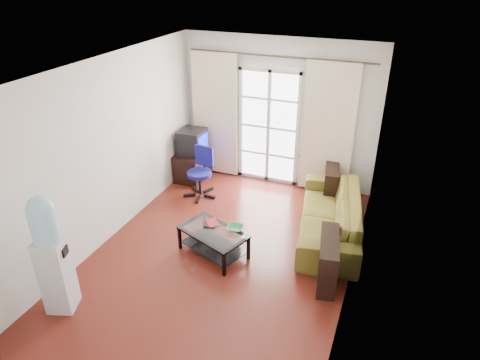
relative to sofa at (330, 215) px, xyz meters
name	(u,v)px	position (x,y,z in m)	size (l,w,h in m)	color
floor	(222,256)	(-1.32, -1.16, -0.33)	(5.20, 5.20, 0.00)	maroon
ceiling	(217,70)	(-1.32, -1.16, 2.37)	(5.20, 5.20, 0.00)	white
wall_back	(278,113)	(-1.32, 1.44, 1.02)	(3.60, 0.02, 2.70)	white
wall_front	(90,307)	(-1.32, -3.76, 1.02)	(3.60, 0.02, 2.70)	white
wall_left	(106,153)	(-3.12, -1.16, 1.02)	(0.02, 5.20, 2.70)	white
wall_right	(360,198)	(0.48, -1.16, 1.02)	(0.02, 5.20, 2.70)	white
french_door	(269,127)	(-1.47, 1.38, 0.75)	(1.16, 0.06, 2.15)	white
curtain_rod	(279,56)	(-1.32, 1.34, 2.05)	(0.04, 0.04, 3.30)	#4C3F2D
curtain_left	(215,115)	(-2.52, 1.32, 0.87)	(0.90, 0.07, 2.35)	#FBEDC9
curtain_right	(328,130)	(-0.37, 1.32, 0.87)	(0.90, 0.07, 2.35)	#FBEDC9
radiator	(316,173)	(-0.52, 1.34, 0.00)	(0.64, 0.12, 0.64)	gray
sofa	(330,215)	(0.00, 0.00, 0.00)	(1.24, 2.34, 0.65)	brown
coffee_table	(213,239)	(-1.45, -1.16, -0.07)	(1.11, 0.87, 0.40)	silver
bowl	(235,228)	(-1.17, -1.01, 0.10)	(0.25, 0.25, 0.06)	#2F8245
book	(207,224)	(-1.60, -1.04, 0.08)	(0.27, 0.27, 0.02)	maroon
remote	(210,227)	(-1.54, -1.09, 0.08)	(0.16, 0.05, 0.02)	black
tv_stand	(193,165)	(-2.84, 0.92, -0.05)	(0.50, 0.75, 0.55)	black
crt_tv	(191,141)	(-2.84, 0.91, 0.45)	(0.51, 0.50, 0.45)	black
task_chair	(201,182)	(-2.39, 0.35, -0.06)	(0.66, 0.66, 0.90)	black
water_cooler	(51,253)	(-2.74, -2.81, 0.50)	(0.41, 0.41, 1.57)	silver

